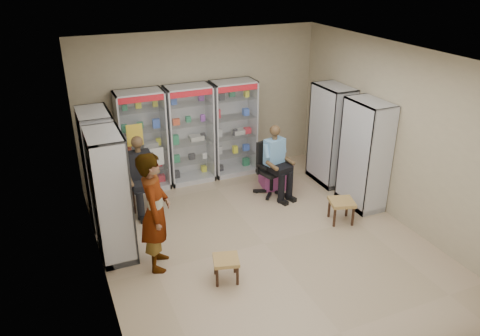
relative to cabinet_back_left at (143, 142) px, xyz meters
name	(u,v)px	position (x,y,z in m)	size (l,w,h in m)	color
floor	(264,243)	(1.30, -2.73, -1.00)	(6.00, 6.00, 0.00)	tan
room_shell	(267,129)	(1.30, -2.73, 0.97)	(5.02, 6.02, 3.01)	tan
cabinet_back_left	(143,142)	(0.00, 0.00, 0.00)	(0.90, 0.50, 2.00)	#9DA0A4
cabinet_back_mid	(190,135)	(0.95, 0.00, 0.00)	(0.90, 0.50, 2.00)	silver
cabinet_back_right	(234,129)	(1.90, 0.00, 0.00)	(0.90, 0.50, 2.00)	#A0A2A6
cabinet_right_far	(331,135)	(3.53, -1.13, 0.00)	(0.50, 0.90, 2.00)	silver
cabinet_right_near	(365,155)	(3.53, -2.23, 0.00)	(0.50, 0.90, 2.00)	#AFB3B7
cabinet_left_far	(100,168)	(-0.93, -0.93, 0.00)	(0.50, 0.90, 2.00)	silver
cabinet_left_near	(111,196)	(-0.93, -2.03, 0.00)	(0.50, 0.90, 2.00)	#A5A7AC
wooden_chair	(140,184)	(-0.25, -0.73, -0.53)	(0.42, 0.42, 0.94)	black
seated_customer	(140,175)	(-0.25, -0.78, -0.33)	(0.44, 0.60, 1.34)	black
office_chair	(272,168)	(2.21, -1.17, -0.48)	(0.57, 0.57, 1.05)	black
seated_shopkeeper	(273,163)	(2.21, -1.22, -0.33)	(0.44, 0.61, 1.33)	#6295C1
pink_trunk	(275,174)	(2.42, -0.93, -0.73)	(0.55, 0.53, 0.53)	#A74275
tea_glass	(273,159)	(2.37, -0.89, -0.42)	(0.07, 0.07, 0.10)	#521507
woven_stool_a	(341,211)	(2.84, -2.62, -0.80)	(0.41, 0.41, 0.41)	olive
woven_stool_b	(226,269)	(0.39, -3.34, -0.82)	(0.36, 0.36, 0.36)	olive
standing_man	(155,212)	(-0.41, -2.61, -0.08)	(0.67, 0.44, 1.83)	gray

